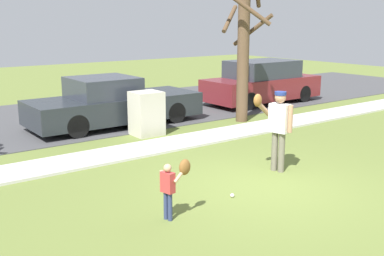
% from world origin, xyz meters
% --- Properties ---
extents(ground_plane, '(48.00, 48.00, 0.00)m').
position_xyz_m(ground_plane, '(0.00, 3.50, 0.00)').
color(ground_plane, olive).
extents(sidewalk_strip, '(36.00, 1.20, 0.06)m').
position_xyz_m(sidewalk_strip, '(0.00, 3.60, 0.03)').
color(sidewalk_strip, beige).
rests_on(sidewalk_strip, ground).
extents(road_surface, '(36.00, 6.80, 0.02)m').
position_xyz_m(road_surface, '(0.00, 8.60, 0.01)').
color(road_surface, '#424244').
rests_on(road_surface, ground).
extents(person_adult, '(0.77, 0.59, 1.70)m').
position_xyz_m(person_adult, '(0.83, 0.50, 1.06)').
color(person_adult, '#6B6656').
rests_on(person_adult, ground).
extents(person_child, '(0.48, 0.34, 0.98)m').
position_xyz_m(person_child, '(-2.29, -0.23, 0.64)').
color(person_child, navy).
rests_on(person_child, ground).
extents(baseball, '(0.07, 0.07, 0.07)m').
position_xyz_m(baseball, '(-0.91, -0.09, 0.04)').
color(baseball, white).
rests_on(baseball, ground).
extents(utility_cabinet, '(0.79, 0.72, 1.22)m').
position_xyz_m(utility_cabinet, '(0.33, 4.91, 0.61)').
color(utility_cabinet, beige).
rests_on(utility_cabinet, ground).
extents(street_tree_near, '(1.84, 1.88, 4.35)m').
position_xyz_m(street_tree_near, '(3.70, 4.68, 2.34)').
color(street_tree_near, brown).
rests_on(street_tree_near, ground).
extents(parked_pickup_dark, '(5.20, 1.95, 1.48)m').
position_xyz_m(parked_pickup_dark, '(0.12, 6.54, 0.67)').
color(parked_pickup_dark, '#23282D').
rests_on(parked_pickup_dark, road_surface).
extents(parked_suv_maroon, '(4.70, 1.90, 1.63)m').
position_xyz_m(parked_suv_maroon, '(6.57, 6.70, 0.79)').
color(parked_suv_maroon, maroon).
rests_on(parked_suv_maroon, road_surface).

